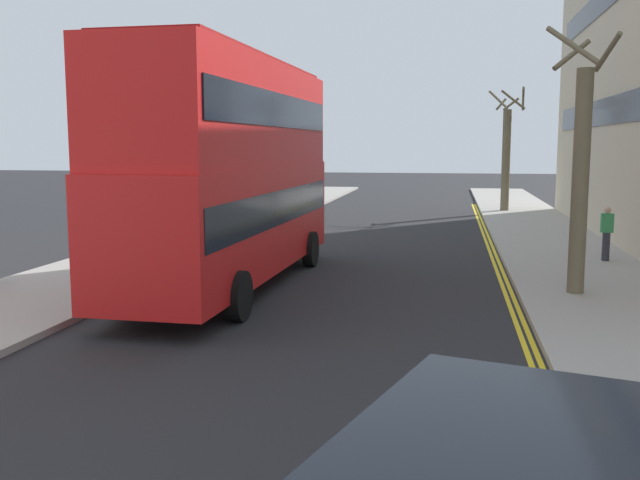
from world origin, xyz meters
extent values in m
cube|color=#9E9991|center=(6.50, 16.00, 0.07)|extent=(4.00, 80.00, 0.14)
cube|color=#9E9991|center=(-6.50, 16.00, 0.07)|extent=(4.00, 80.00, 0.14)
cube|color=yellow|center=(4.40, 14.00, 0.00)|extent=(0.10, 56.00, 0.01)
cube|color=yellow|center=(4.24, 14.00, 0.00)|extent=(0.10, 56.00, 0.01)
cube|color=red|center=(-2.47, 15.06, 1.74)|extent=(2.78, 10.86, 2.60)
cube|color=red|center=(-2.47, 15.06, 4.29)|extent=(2.73, 10.64, 2.50)
cube|color=black|center=(-2.47, 15.06, 2.04)|extent=(2.80, 10.43, 0.84)
cube|color=black|center=(-2.47, 15.06, 4.39)|extent=(2.79, 10.21, 0.80)
cube|color=yellow|center=(-2.32, 20.44, 3.29)|extent=(2.00, 0.11, 0.44)
cube|color=maroon|center=(-2.47, 15.06, 5.59)|extent=(2.50, 9.78, 0.10)
cylinder|color=black|center=(-3.63, 18.44, 0.52)|extent=(0.33, 1.05, 1.04)
cylinder|color=black|center=(-1.13, 18.38, 0.52)|extent=(0.33, 1.05, 1.04)
cylinder|color=black|center=(-3.80, 11.75, 0.52)|extent=(0.33, 1.05, 1.04)
cylinder|color=black|center=(-1.30, 11.68, 0.52)|extent=(0.33, 1.05, 1.04)
cylinder|color=#2D2D38|center=(7.47, 20.17, 0.56)|extent=(0.22, 0.22, 0.85)
cube|color=#338C4C|center=(7.47, 20.17, 1.27)|extent=(0.34, 0.22, 0.56)
sphere|color=tan|center=(7.47, 20.17, 1.66)|extent=(0.20, 0.20, 0.20)
cylinder|color=#6B6047|center=(5.80, 15.18, 2.71)|extent=(0.38, 0.38, 5.14)
cylinder|color=#6B6047|center=(6.28, 15.32, 5.62)|extent=(0.42, 1.04, 0.79)
cylinder|color=#6B6047|center=(5.55, 15.59, 5.61)|extent=(0.93, 0.64, 0.76)
cylinder|color=#6B6047|center=(5.42, 14.68, 5.71)|extent=(1.10, 0.88, 0.96)
cylinder|color=#6B6047|center=(5.73, 36.64, 2.76)|extent=(0.43, 0.43, 5.25)
cylinder|color=#6B6047|center=(6.48, 36.57, 5.91)|extent=(0.26, 1.56, 1.14)
cylinder|color=#6B6047|center=(5.93, 37.01, 5.68)|extent=(0.84, 0.52, 0.67)
cylinder|color=#6B6047|center=(5.41, 36.88, 5.67)|extent=(0.61, 0.76, 0.65)
cylinder|color=#6B6047|center=(5.22, 36.21, 5.86)|extent=(0.99, 1.14, 1.02)
cylinder|color=#6B6047|center=(5.95, 36.03, 5.84)|extent=(1.31, 0.56, 0.99)
cube|color=black|center=(8.48, 24.14, 4.79)|extent=(0.04, 24.64, 1.00)
camera|label=1|loc=(2.85, -1.94, 3.56)|focal=39.98mm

